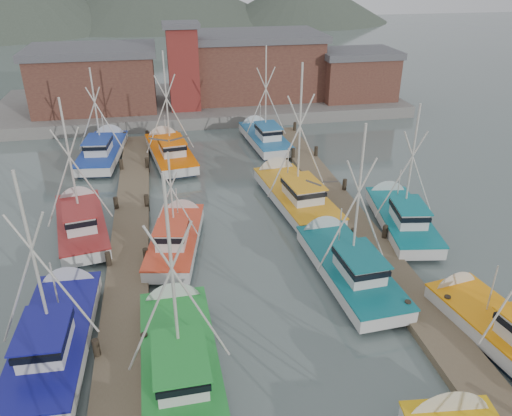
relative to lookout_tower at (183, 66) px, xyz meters
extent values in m
plane|color=#51625F|center=(2.00, -33.00, -5.55)|extent=(260.00, 260.00, 0.00)
cube|color=brown|center=(-5.00, -29.00, -5.35)|extent=(2.20, 46.00, 0.40)
cylinder|color=black|center=(-6.00, -35.00, -5.10)|extent=(0.30, 0.30, 1.50)
cylinder|color=black|center=(-6.00, -28.00, -5.10)|extent=(0.30, 0.30, 1.50)
cylinder|color=black|center=(-6.00, -21.00, -5.10)|extent=(0.30, 0.30, 1.50)
cylinder|color=black|center=(-6.00, -14.00, -5.10)|extent=(0.30, 0.30, 1.50)
cylinder|color=black|center=(-6.00, -7.00, -5.10)|extent=(0.30, 0.30, 1.50)
cylinder|color=black|center=(-4.00, -35.00, -5.10)|extent=(0.30, 0.30, 1.50)
cylinder|color=black|center=(-4.00, -28.00, -5.10)|extent=(0.30, 0.30, 1.50)
cylinder|color=black|center=(-4.00, -21.00, -5.10)|extent=(0.30, 0.30, 1.50)
cylinder|color=black|center=(-4.00, -14.00, -5.10)|extent=(0.30, 0.30, 1.50)
cylinder|color=black|center=(-4.00, -7.00, -5.10)|extent=(0.30, 0.30, 1.50)
cube|color=brown|center=(9.00, -29.00, -5.35)|extent=(2.20, 46.00, 0.40)
cylinder|color=black|center=(8.00, -35.00, -5.10)|extent=(0.30, 0.30, 1.50)
cylinder|color=black|center=(8.00, -28.00, -5.10)|extent=(0.30, 0.30, 1.50)
cylinder|color=black|center=(8.00, -21.00, -5.10)|extent=(0.30, 0.30, 1.50)
cylinder|color=black|center=(8.00, -14.00, -5.10)|extent=(0.30, 0.30, 1.50)
cylinder|color=black|center=(8.00, -7.00, -5.10)|extent=(0.30, 0.30, 1.50)
cylinder|color=black|center=(10.00, -35.00, -5.10)|extent=(0.30, 0.30, 1.50)
cylinder|color=black|center=(10.00, -28.00, -5.10)|extent=(0.30, 0.30, 1.50)
cylinder|color=black|center=(10.00, -21.00, -5.10)|extent=(0.30, 0.30, 1.50)
cylinder|color=black|center=(10.00, -14.00, -5.10)|extent=(0.30, 0.30, 1.50)
cylinder|color=black|center=(10.00, -7.00, -5.10)|extent=(0.30, 0.30, 1.50)
cube|color=slate|center=(2.00, 4.00, -4.95)|extent=(44.00, 16.00, 1.20)
cube|color=brown|center=(-9.00, 2.00, -1.60)|extent=(12.00, 8.00, 5.50)
cube|color=#535358|center=(-9.00, 2.00, 1.50)|extent=(12.72, 8.48, 0.70)
cube|color=brown|center=(8.00, 4.00, -1.25)|extent=(14.00, 9.00, 6.20)
cube|color=#535358|center=(8.00, 4.00, 2.20)|extent=(14.84, 9.54, 0.70)
cube|color=brown|center=(19.00, 1.00, -2.10)|extent=(8.00, 6.00, 4.50)
cube|color=#535358|center=(19.00, 1.00, 0.50)|extent=(8.48, 6.36, 0.70)
cube|color=maroon|center=(0.00, 0.00, -0.35)|extent=(3.00, 3.00, 8.00)
cube|color=#535358|center=(0.00, 0.00, 3.90)|extent=(3.60, 3.60, 0.50)
cone|color=#434D40|center=(-38.00, 82.00, -5.55)|extent=(110.00, 110.00, 42.00)
cone|color=#434D40|center=(-3.00, 97.00, -5.55)|extent=(140.00, 140.00, 30.00)
cone|color=#434D40|center=(37.00, 87.00, -5.55)|extent=(90.00, 90.00, 24.00)
cone|color=silver|center=(6.70, -40.49, -5.00)|extent=(3.16, 1.41, 3.06)
cube|color=black|center=(-2.59, -36.57, -5.50)|extent=(2.78, 8.04, 0.70)
cube|color=silver|center=(-2.59, -36.57, -4.85)|extent=(3.16, 9.13, 0.80)
cube|color=green|center=(-2.59, -36.57, -4.47)|extent=(3.25, 9.23, 0.10)
cone|color=silver|center=(-2.69, -32.04, -5.00)|extent=(2.86, 1.16, 2.83)
cube|color=silver|center=(-2.56, -37.66, -3.90)|extent=(1.89, 2.76, 1.10)
cube|color=black|center=(-2.56, -37.66, -3.67)|extent=(2.02, 3.04, 0.28)
cube|color=green|center=(-2.56, -37.66, -3.31)|extent=(2.14, 3.22, 0.07)
cylinder|color=beige|center=(-2.58, -36.75, -0.42)|extent=(0.13, 0.13, 8.07)
cylinder|color=beige|center=(-3.16, -36.77, -1.37)|extent=(2.88, 0.16, 6.30)
cylinder|color=beige|center=(-2.00, -36.74, -1.37)|extent=(2.88, 0.16, 6.30)
cylinder|color=beige|center=(-2.62, -34.94, -3.25)|extent=(0.08, 0.08, 2.53)
cube|color=black|center=(6.56, -31.29, -5.50)|extent=(3.01, 7.89, 0.70)
cube|color=silver|center=(6.56, -31.29, -4.85)|extent=(3.42, 8.96, 0.80)
cube|color=#0E656D|center=(6.56, -31.29, -4.47)|extent=(3.51, 9.06, 0.10)
cone|color=silver|center=(6.28, -26.90, -5.00)|extent=(2.81, 1.27, 2.75)
cube|color=silver|center=(6.63, -32.34, -3.90)|extent=(1.94, 2.75, 1.10)
cube|color=black|center=(6.63, -32.34, -3.67)|extent=(2.07, 3.02, 0.28)
cube|color=#0E656D|center=(6.63, -32.34, -3.31)|extent=(2.20, 3.20, 0.07)
cylinder|color=beige|center=(6.57, -31.47, -0.64)|extent=(0.13, 0.13, 7.61)
cylinder|color=beige|center=(6.01, -31.50, -1.54)|extent=(2.72, 0.26, 5.95)
cylinder|color=beige|center=(7.13, -31.43, -1.54)|extent=(2.72, 0.26, 5.95)
cylinder|color=beige|center=(6.46, -29.71, -3.25)|extent=(0.08, 0.08, 2.46)
cube|color=black|center=(-7.84, -34.05, -5.50)|extent=(2.77, 7.81, 0.70)
cube|color=silver|center=(-7.84, -34.05, -4.85)|extent=(3.14, 8.88, 0.80)
cube|color=navy|center=(-7.84, -34.05, -4.47)|extent=(3.23, 8.97, 0.10)
cone|color=silver|center=(-7.69, -29.66, -5.00)|extent=(2.78, 1.19, 2.74)
cube|color=silver|center=(-7.87, -35.11, -3.90)|extent=(1.86, 2.69, 1.10)
cube|color=black|center=(-7.87, -35.11, -3.67)|extent=(1.98, 2.96, 0.28)
cube|color=navy|center=(-7.87, -35.11, -3.31)|extent=(2.10, 3.14, 0.07)
cylinder|color=beige|center=(-7.84, -34.23, -0.67)|extent=(0.14, 0.14, 7.56)
cylinder|color=beige|center=(-8.45, -34.21, -1.56)|extent=(2.70, 0.19, 5.91)
cylinder|color=beige|center=(-7.24, -34.25, -1.56)|extent=(2.70, 0.19, 5.91)
cylinder|color=beige|center=(-7.78, -32.47, -3.25)|extent=(0.08, 0.08, 2.64)
cube|color=black|center=(11.54, -37.58, -5.50)|extent=(3.49, 7.43, 0.70)
cube|color=silver|center=(11.54, -37.58, -4.85)|extent=(3.97, 8.45, 0.80)
cube|color=#FF960A|center=(11.54, -37.58, -4.47)|extent=(4.06, 8.54, 0.10)
cone|color=silver|center=(10.87, -33.58, -5.00)|extent=(2.71, 1.51, 2.57)
cylinder|color=beige|center=(11.30, -36.14, -3.25)|extent=(0.08, 0.08, 2.38)
cube|color=black|center=(-2.31, -26.51, -5.50)|extent=(3.42, 7.04, 0.70)
cube|color=silver|center=(-2.31, -26.51, -4.85)|extent=(3.89, 8.01, 0.80)
cube|color=#E24123|center=(-2.31, -26.51, -4.47)|extent=(3.97, 8.09, 0.10)
cone|color=silver|center=(-1.59, -22.74, -5.00)|extent=(2.56, 1.53, 2.40)
cube|color=silver|center=(-2.48, -27.41, -3.90)|extent=(1.95, 2.55, 1.10)
cube|color=black|center=(-2.48, -27.41, -3.67)|extent=(2.09, 2.80, 0.28)
cube|color=#E24123|center=(-2.48, -27.41, -3.31)|extent=(2.22, 2.97, 0.07)
cylinder|color=beige|center=(-2.34, -26.66, -1.90)|extent=(0.13, 0.13, 5.10)
cylinder|color=beige|center=(-2.82, -26.57, -2.50)|extent=(1.82, 0.42, 3.99)
cylinder|color=beige|center=(-1.86, -26.75, -2.50)|extent=(1.82, 0.42, 3.99)
cylinder|color=beige|center=(-2.05, -25.15, -3.25)|extent=(0.07, 0.07, 2.14)
cube|color=black|center=(6.11, -22.05, -5.50)|extent=(3.65, 8.59, 0.70)
cube|color=silver|center=(6.11, -22.05, -4.85)|extent=(4.14, 9.76, 0.80)
cube|color=orange|center=(6.11, -22.05, -4.47)|extent=(4.25, 9.87, 0.10)
cone|color=silver|center=(5.57, -17.35, -5.00)|extent=(3.07, 1.43, 2.96)
cube|color=silver|center=(6.24, -23.18, -3.90)|extent=(2.22, 3.04, 1.10)
cube|color=black|center=(6.24, -23.18, -3.67)|extent=(2.38, 3.34, 0.28)
cube|color=orange|center=(6.24, -23.18, -3.31)|extent=(2.52, 3.54, 0.07)
cylinder|color=beige|center=(6.13, -22.24, -0.13)|extent=(0.15, 0.15, 8.65)
cylinder|color=beige|center=(5.53, -22.31, -1.14)|extent=(3.07, 0.45, 6.76)
cylinder|color=beige|center=(6.73, -22.17, -1.14)|extent=(3.07, 0.45, 6.76)
cylinder|color=beige|center=(5.92, -20.36, -3.25)|extent=(0.09, 0.09, 2.64)
cube|color=black|center=(-7.90, -23.61, -5.50)|extent=(3.58, 7.50, 0.70)
cube|color=silver|center=(-7.90, -23.61, -4.85)|extent=(4.06, 8.52, 0.80)
cube|color=maroon|center=(-7.90, -23.61, -4.47)|extent=(4.16, 8.62, 0.10)
cone|color=silver|center=(-8.63, -19.59, -5.00)|extent=(2.71, 1.53, 2.55)
cube|color=silver|center=(-7.73, -24.58, -3.90)|extent=(2.06, 2.71, 1.10)
cube|color=black|center=(-7.73, -24.58, -3.67)|extent=(2.20, 2.97, 0.28)
cube|color=maroon|center=(-7.73, -24.58, -3.31)|extent=(2.34, 3.15, 0.07)
cylinder|color=beige|center=(-7.88, -23.78, -0.67)|extent=(0.14, 0.14, 7.57)
cylinder|color=beige|center=(-8.43, -23.87, -1.56)|extent=(2.67, 0.57, 5.91)
cylinder|color=beige|center=(-7.32, -23.68, -1.56)|extent=(2.67, 0.57, 5.91)
cylinder|color=beige|center=(-8.16, -22.17, -3.25)|extent=(0.08, 0.08, 2.45)
cube|color=black|center=(11.75, -26.65, -5.50)|extent=(3.44, 7.43, 0.70)
cube|color=silver|center=(11.75, -26.65, -4.85)|extent=(3.91, 8.44, 0.80)
cube|color=#0A7079|center=(11.75, -26.65, -4.47)|extent=(4.00, 8.53, 0.10)
cone|color=silver|center=(12.38, -22.64, -5.00)|extent=(2.71, 1.49, 2.57)
cube|color=silver|center=(11.60, -27.62, -3.90)|extent=(2.02, 2.67, 1.10)
cube|color=black|center=(11.60, -27.62, -3.67)|extent=(2.16, 2.92, 0.28)
cube|color=#0A7079|center=(11.60, -27.62, -3.31)|extent=(2.29, 3.10, 0.07)
cylinder|color=beige|center=(11.72, -26.81, -0.93)|extent=(0.14, 0.14, 7.04)
cylinder|color=beige|center=(11.18, -26.73, -1.76)|extent=(2.50, 0.48, 5.51)
cylinder|color=beige|center=(12.26, -26.90, -1.76)|extent=(2.50, 0.48, 5.51)
cylinder|color=beige|center=(11.98, -25.21, -3.25)|extent=(0.08, 0.08, 2.38)
cube|color=black|center=(-2.08, -11.93, -5.50)|extent=(3.64, 8.08, 0.70)
cube|color=silver|center=(-2.08, -11.93, -4.85)|extent=(4.14, 9.18, 0.80)
cube|color=#FD6600|center=(-2.08, -11.93, -4.47)|extent=(4.23, 9.28, 0.10)
cone|color=silver|center=(-2.72, -7.55, -5.00)|extent=(2.90, 1.49, 2.77)
cube|color=silver|center=(-1.92, -12.98, -3.90)|extent=(2.15, 2.89, 1.10)
cube|color=black|center=(-1.92, -12.98, -3.67)|extent=(2.31, 3.17, 0.28)
cube|color=#FD6600|center=(-1.92, -12.98, -3.31)|extent=(2.45, 3.36, 0.07)
cylinder|color=beige|center=(-2.05, -12.10, -0.47)|extent=(0.14, 0.14, 7.96)
cylinder|color=beige|center=(-2.61, -12.19, -1.41)|extent=(2.82, 0.50, 6.22)
cylinder|color=beige|center=(-1.49, -12.02, -1.41)|extent=(2.82, 0.50, 6.22)
cylinder|color=beige|center=(-2.31, -10.35, -3.25)|extent=(0.08, 0.08, 2.47)
cube|color=black|center=(6.48, -9.72, -5.50)|extent=(3.03, 7.52, 0.70)
cube|color=silver|center=(6.48, -9.72, -4.85)|extent=(3.45, 8.55, 0.80)
cube|color=#21689E|center=(6.48, -9.72, -4.47)|extent=(3.53, 8.64, 0.10)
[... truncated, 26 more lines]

